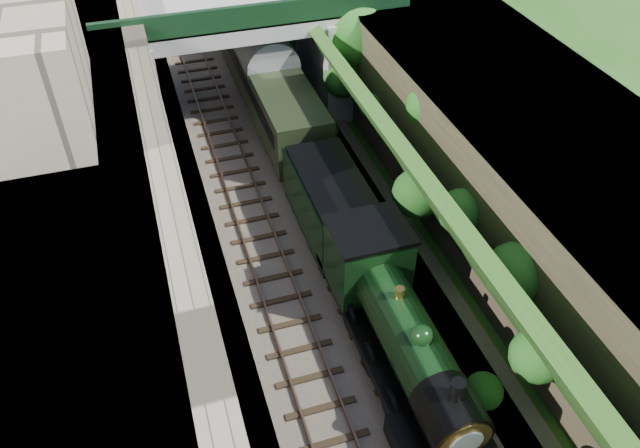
{
  "coord_description": "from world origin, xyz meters",
  "views": [
    {
      "loc": [
        -5.66,
        -8.08,
        18.78
      ],
      "look_at": [
        0.0,
        9.7,
        2.74
      ],
      "focal_mm": 35.0,
      "sensor_mm": 36.0,
      "label": 1
    }
  ],
  "objects_px": {
    "tree": "(357,36)",
    "locomotive": "(398,327)",
    "tender": "(331,207)",
    "road_bridge": "(258,41)"
  },
  "relations": [
    {
      "from": "tree",
      "to": "locomotive",
      "type": "xyz_separation_m",
      "value": [
        -4.71,
        -17.23,
        -2.75
      ]
    },
    {
      "from": "tree",
      "to": "tender",
      "type": "bearing_deg",
      "value": -115.54
    },
    {
      "from": "tree",
      "to": "locomotive",
      "type": "distance_m",
      "value": 18.07
    },
    {
      "from": "road_bridge",
      "to": "locomotive",
      "type": "xyz_separation_m",
      "value": [
        0.26,
        -19.46,
        -2.18
      ]
    },
    {
      "from": "locomotive",
      "to": "tender",
      "type": "height_order",
      "value": "locomotive"
    },
    {
      "from": "road_bridge",
      "to": "tender",
      "type": "distance_m",
      "value": 12.34
    },
    {
      "from": "locomotive",
      "to": "tender",
      "type": "bearing_deg",
      "value": 90.0
    },
    {
      "from": "locomotive",
      "to": "tender",
      "type": "relative_size",
      "value": 1.7
    },
    {
      "from": "road_bridge",
      "to": "locomotive",
      "type": "height_order",
      "value": "road_bridge"
    },
    {
      "from": "road_bridge",
      "to": "tree",
      "type": "xyz_separation_m",
      "value": [
        4.97,
        -2.23,
        0.57
      ]
    }
  ]
}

